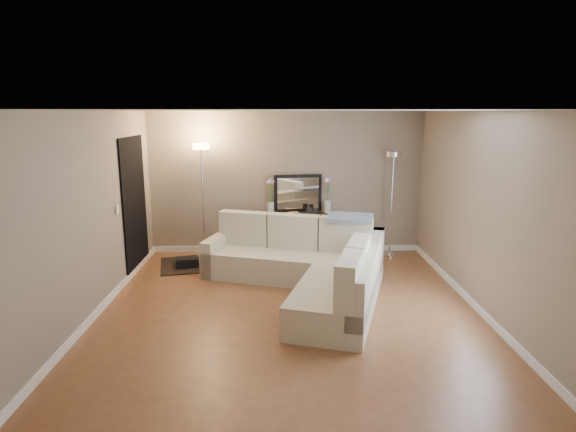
{
  "coord_description": "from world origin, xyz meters",
  "views": [
    {
      "loc": [
        -0.13,
        -6.02,
        2.59
      ],
      "look_at": [
        0.0,
        0.8,
        1.1
      ],
      "focal_mm": 30.0,
      "sensor_mm": 36.0,
      "label": 1
    }
  ],
  "objects_px": {
    "sectional_sofa": "(309,266)",
    "floor_lamp_unlit": "(392,183)",
    "console_table": "(295,233)",
    "floor_lamp_lit": "(202,178)"
  },
  "relations": [
    {
      "from": "console_table",
      "to": "sectional_sofa",
      "type": "bearing_deg",
      "value": -85.12
    },
    {
      "from": "sectional_sofa",
      "to": "console_table",
      "type": "xyz_separation_m",
      "value": [
        -0.15,
        1.73,
        0.07
      ]
    },
    {
      "from": "console_table",
      "to": "floor_lamp_unlit",
      "type": "distance_m",
      "value": 1.95
    },
    {
      "from": "sectional_sofa",
      "to": "floor_lamp_unlit",
      "type": "bearing_deg",
      "value": 46.46
    },
    {
      "from": "sectional_sofa",
      "to": "floor_lamp_unlit",
      "type": "relative_size",
      "value": 1.75
    },
    {
      "from": "sectional_sofa",
      "to": "floor_lamp_unlit",
      "type": "height_order",
      "value": "floor_lamp_unlit"
    },
    {
      "from": "console_table",
      "to": "floor_lamp_lit",
      "type": "bearing_deg",
      "value": -176.27
    },
    {
      "from": "floor_lamp_lit",
      "to": "floor_lamp_unlit",
      "type": "bearing_deg",
      "value": 0.67
    },
    {
      "from": "sectional_sofa",
      "to": "floor_lamp_lit",
      "type": "xyz_separation_m",
      "value": [
        -1.79,
        1.62,
        1.08
      ]
    },
    {
      "from": "sectional_sofa",
      "to": "console_table",
      "type": "distance_m",
      "value": 1.73
    }
  ]
}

